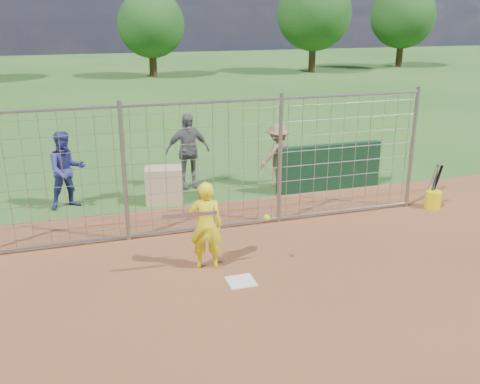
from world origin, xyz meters
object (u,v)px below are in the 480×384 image
object	(u,v)px
bystander_b	(188,151)
equipment_bin	(164,185)
batter	(206,226)
bucket_with_bats	(433,197)
bystander_c	(278,155)
bystander_a	(67,170)

from	to	relation	value
bystander_b	equipment_bin	size ratio (longest dim) A/B	2.28
batter	bystander_b	world-z (taller)	bystander_b
bystander_b	bucket_with_bats	world-z (taller)	bystander_b
batter	bucket_with_bats	distance (m)	5.55
batter	bystander_c	size ratio (longest dim) A/B	0.98
bystander_b	batter	bearing A→B (deg)	-101.85
bystander_a	bucket_with_bats	bearing A→B (deg)	-32.26
equipment_bin	bucket_with_bats	bearing A→B (deg)	-11.40
bystander_c	equipment_bin	xyz separation A→B (m)	(-2.84, -0.35, -0.36)
batter	bystander_c	world-z (taller)	bystander_c
batter	bucket_with_bats	bearing A→B (deg)	-152.50
bucket_with_bats	bystander_a	bearing A→B (deg)	162.15
bystander_c	bystander_b	bearing A→B (deg)	-32.74
batter	bystander_a	bearing A→B (deg)	-46.06
bystander_c	equipment_bin	bearing A→B (deg)	-11.42
bystander_a	equipment_bin	world-z (taller)	bystander_a
bystander_a	bucket_with_bats	size ratio (longest dim) A/B	1.72
batter	bucket_with_bats	size ratio (longest dim) A/B	1.53
bystander_a	bystander_c	xyz separation A→B (m)	(4.86, 0.06, -0.08)
bystander_b	bucket_with_bats	size ratio (longest dim) A/B	1.87
bystander_a	bystander_c	size ratio (longest dim) A/B	1.10
bystander_c	bucket_with_bats	distance (m)	3.67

